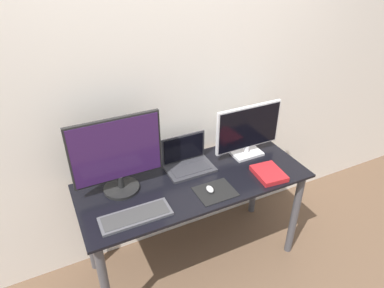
% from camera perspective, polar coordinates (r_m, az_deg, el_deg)
% --- Properties ---
extents(wall_back, '(7.00, 0.05, 2.50)m').
position_cam_1_polar(wall_back, '(2.36, -3.69, 8.58)').
color(wall_back, silver).
rests_on(wall_back, ground_plane).
extents(desk, '(1.54, 0.63, 0.76)m').
position_cam_1_polar(desk, '(2.39, 0.38, -8.63)').
color(desk, black).
rests_on(desk, ground_plane).
extents(monitor_left, '(0.56, 0.23, 0.51)m').
position_cam_1_polar(monitor_left, '(2.12, -12.37, -1.87)').
color(monitor_left, black).
rests_on(monitor_left, desk).
extents(monitor_right, '(0.52, 0.16, 0.39)m').
position_cam_1_polar(monitor_right, '(2.49, 9.34, 2.19)').
color(monitor_right, silver).
rests_on(monitor_right, desk).
extents(laptop, '(0.33, 0.22, 0.22)m').
position_cam_1_polar(laptop, '(2.39, -0.78, -2.70)').
color(laptop, '#333338').
rests_on(laptop, desk).
extents(keyboard, '(0.42, 0.16, 0.02)m').
position_cam_1_polar(keyboard, '(2.05, -9.38, -11.78)').
color(keyboard, '#4C4C51').
rests_on(keyboard, desk).
extents(mousepad, '(0.25, 0.20, 0.00)m').
position_cam_1_polar(mousepad, '(2.21, 3.90, -7.92)').
color(mousepad, black).
rests_on(mousepad, desk).
extents(mouse, '(0.04, 0.07, 0.03)m').
position_cam_1_polar(mouse, '(2.19, 3.00, -7.53)').
color(mouse, silver).
rests_on(mouse, mousepad).
extents(book, '(0.20, 0.24, 0.03)m').
position_cam_1_polar(book, '(2.39, 12.68, -4.81)').
color(book, red).
rests_on(book, desk).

